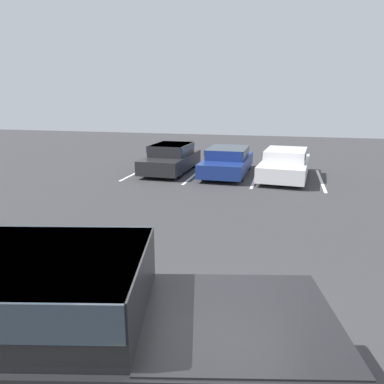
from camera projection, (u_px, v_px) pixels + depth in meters
ground_plane at (195, 366)px, 4.85m from camera, size 60.00×60.00×0.00m
stall_stripe_a at (140, 171)px, 17.54m from camera, size 0.12×4.50×0.01m
stall_stripe_b at (196, 174)px, 16.91m from camera, size 0.12×4.50×0.01m
stall_stripe_c at (256, 177)px, 16.27m from camera, size 0.12×4.50×0.01m
stall_stripe_d at (321, 180)px, 15.64m from camera, size 0.12×4.50×0.01m
pickup_truck at (82, 335)px, 4.04m from camera, size 5.75×3.10×1.81m
parked_sedan_a at (171, 157)px, 17.27m from camera, size 1.85×4.30×1.28m
parked_sedan_b at (227, 160)px, 16.66m from camera, size 1.88×4.45×1.19m
parked_sedan_c at (285, 163)px, 15.92m from camera, size 2.22×4.56×1.22m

